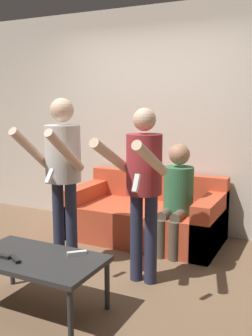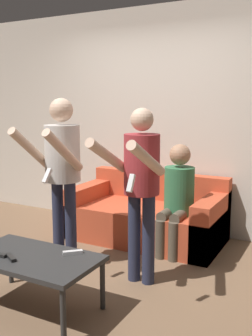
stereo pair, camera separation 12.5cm
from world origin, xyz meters
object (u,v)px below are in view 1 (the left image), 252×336
coffee_table (36,262)px  remote_mid (15,259)px  person_standing_right (143,178)px  person_seated (177,193)px  couch (146,217)px  person_standing_left (62,163)px  remote_far (77,253)px  remote_near (2,256)px

coffee_table → remote_mid: size_ratio=6.90×
person_standing_right → person_seated: person_standing_right is taller
couch → person_standing_left: (-0.41, -1.05, 0.75)m
couch → person_standing_right: person_standing_right is taller
person_seated → remote_far: (-0.30, -1.45, -0.18)m
couch → person_seated: 0.60m
couch → person_seated: size_ratio=1.51×
coffee_table → remote_near: 0.26m
remote_near → person_seated: bearing=66.4°
person_seated → remote_near: 1.92m
person_standing_left → person_seated: person_standing_left is taller
person_seated → remote_near: bearing=-113.6°
couch → person_standing_right: (0.41, -1.05, 0.68)m
person_seated → coffee_table: person_seated is taller
remote_far → remote_near: bearing=-147.5°
person_standing_right → coffee_table: bearing=-124.1°
person_standing_left → person_seated: bearing=45.0°
remote_mid → remote_far: bearing=40.9°
couch → remote_far: 1.67m
person_standing_right → coffee_table: person_standing_right is taller
remote_near → remote_mid: 0.13m
person_standing_left → remote_far: person_standing_left is taller
person_standing_right → remote_far: (-0.28, -0.60, -0.50)m
person_standing_left → remote_mid: 1.09m
person_seated → coffee_table: size_ratio=1.11×
person_standing_left → remote_far: (0.55, -0.61, -0.56)m
coffee_table → person_seated: bearing=71.5°
person_seated → remote_near: person_seated is taller
person_standing_left → remote_near: bearing=-85.0°
person_standing_left → remote_far: size_ratio=12.03×
coffee_table → couch: bearing=86.4°
couch → remote_far: bearing=-85.3°
couch → remote_far: couch is taller
couch → remote_near: couch is taller
remote_near → remote_mid: size_ratio=1.01×
couch → coffee_table: bearing=-93.6°
remote_near → remote_far: size_ratio=1.12×
person_standing_left → couch: bearing=68.4°
person_standing_right → remote_near: size_ratio=10.17×
coffee_table → person_standing_left: bearing=110.8°
person_standing_left → remote_far: bearing=-48.0°
person_standing_left → person_seated: (0.85, 0.84, -0.38)m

